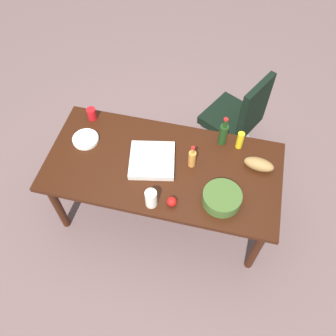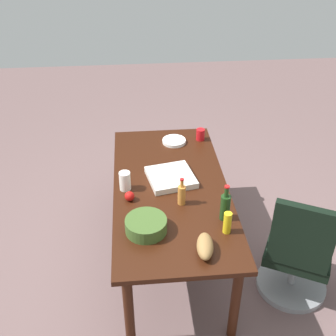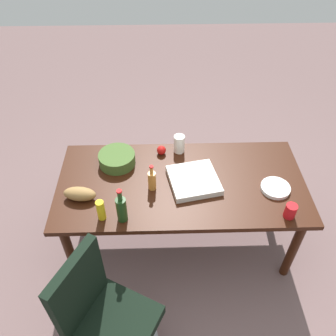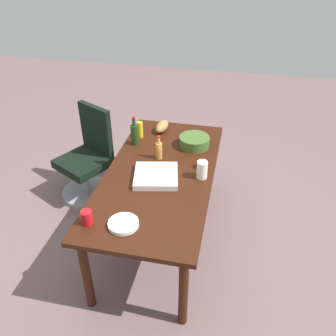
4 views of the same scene
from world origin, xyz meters
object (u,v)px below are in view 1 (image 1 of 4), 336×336
object	(u,v)px
red_solo_cup	(92,114)
paper_plate_stack	(86,139)
office_chair	(234,124)
salad_bowl	(222,198)
mayo_jar	(151,198)
apple_red	(172,202)
pizza_box	(152,160)
conference_table	(163,171)
wine_bottle	(223,134)
mustard_bottle	(240,140)
bread_loaf	(259,164)
dressing_bottle	(192,158)

from	to	relation	value
red_solo_cup	paper_plate_stack	xyz separation A→B (m)	(-0.03, 0.26, -0.04)
red_solo_cup	paper_plate_stack	bearing A→B (deg)	97.08
office_chair	salad_bowl	size ratio (longest dim) A/B	3.41
mayo_jar	paper_plate_stack	world-z (taller)	mayo_jar
salad_bowl	apple_red	distance (m)	0.37
salad_bowl	apple_red	world-z (taller)	salad_bowl
mayo_jar	apple_red	distance (m)	0.16
pizza_box	mayo_jar	bearing A→B (deg)	92.90
office_chair	pizza_box	distance (m)	1.17
conference_table	wine_bottle	distance (m)	0.58
wine_bottle	office_chair	bearing A→B (deg)	-99.16
mayo_jar	apple_red	xyz separation A→B (m)	(-0.15, -0.03, -0.04)
apple_red	paper_plate_stack	bearing A→B (deg)	-26.91
red_solo_cup	conference_table	bearing A→B (deg)	154.03
apple_red	mustard_bottle	size ratio (longest dim) A/B	0.46
bread_loaf	apple_red	bearing A→B (deg)	38.87
salad_bowl	pizza_box	size ratio (longest dim) A/B	0.81
red_solo_cup	pizza_box	distance (m)	0.73
wine_bottle	apple_red	size ratio (longest dim) A/B	3.81
office_chair	wine_bottle	world-z (taller)	wine_bottle
red_solo_cup	mayo_jar	bearing A→B (deg)	135.65
bread_loaf	mustard_bottle	distance (m)	0.26
wine_bottle	dressing_bottle	bearing A→B (deg)	54.84
office_chair	mustard_bottle	world-z (taller)	office_chair
conference_table	red_solo_cup	bearing A→B (deg)	-25.97
pizza_box	apple_red	size ratio (longest dim) A/B	4.74
office_chair	wine_bottle	xyz separation A→B (m)	(0.09, 0.58, 0.48)
red_solo_cup	paper_plate_stack	distance (m)	0.26
wine_bottle	apple_red	bearing A→B (deg)	67.78
dressing_bottle	paper_plate_stack	size ratio (longest dim) A/B	1.03
wine_bottle	conference_table	bearing A→B (deg)	39.33
bread_loaf	apple_red	distance (m)	0.77
conference_table	mayo_jar	xyz separation A→B (m)	(-0.00, 0.36, 0.16)
salad_bowl	paper_plate_stack	bearing A→B (deg)	-14.93
pizza_box	apple_red	xyz separation A→B (m)	(-0.24, 0.34, 0.01)
mayo_jar	paper_plate_stack	xyz separation A→B (m)	(0.70, -0.46, -0.06)
dressing_bottle	mustard_bottle	bearing A→B (deg)	-141.63
bread_loaf	red_solo_cup	size ratio (longest dim) A/B	2.18
red_solo_cup	wine_bottle	bearing A→B (deg)	179.63
salad_bowl	pizza_box	bearing A→B (deg)	-21.17
mayo_jar	mustard_bottle	distance (m)	0.90
dressing_bottle	wine_bottle	distance (m)	0.35
apple_red	red_solo_cup	bearing A→B (deg)	-37.91
bread_loaf	dressing_bottle	xyz separation A→B (m)	(0.52, 0.09, 0.04)
dressing_bottle	paper_plate_stack	world-z (taller)	dressing_bottle
paper_plate_stack	mustard_bottle	size ratio (longest dim) A/B	1.33
mustard_bottle	salad_bowl	bearing A→B (deg)	83.52
wine_bottle	salad_bowl	bearing A→B (deg)	98.07
conference_table	office_chair	xyz separation A→B (m)	(-0.52, -0.92, -0.29)
bread_loaf	dressing_bottle	size ratio (longest dim) A/B	1.06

